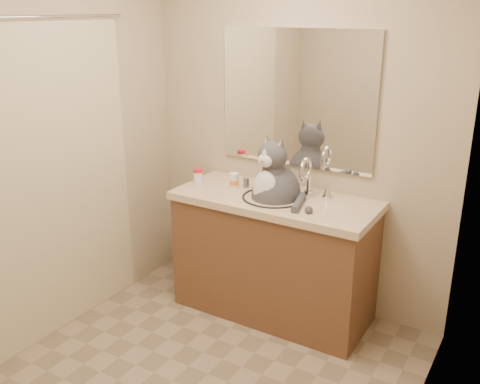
# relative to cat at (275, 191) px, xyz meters

# --- Properties ---
(room) EXTENTS (2.22, 2.52, 2.42)m
(room) POSITION_rel_cat_xyz_m (-0.00, -0.96, 0.31)
(room) COLOR gray
(room) RESTS_ON ground
(vanity) EXTENTS (1.34, 0.59, 1.12)m
(vanity) POSITION_rel_cat_xyz_m (-0.00, 0.01, -0.45)
(vanity) COLOR brown
(vanity) RESTS_ON ground
(mirror) EXTENTS (1.10, 0.02, 0.90)m
(mirror) POSITION_rel_cat_xyz_m (-0.00, 0.28, 0.56)
(mirror) COLOR white
(mirror) RESTS_ON room
(shower_curtain) EXTENTS (0.02, 1.30, 1.93)m
(shower_curtain) POSITION_rel_cat_xyz_m (-1.05, -0.86, 0.14)
(shower_curtain) COLOR beige
(shower_curtain) RESTS_ON ground
(cat) EXTENTS (0.44, 0.42, 0.63)m
(cat) POSITION_rel_cat_xyz_m (0.00, 0.00, 0.00)
(cat) COLOR #414146
(cat) RESTS_ON vanity
(pill_bottle_redcap) EXTENTS (0.08, 0.08, 0.11)m
(pill_bottle_redcap) POSITION_rel_cat_xyz_m (-0.59, -0.03, 0.01)
(pill_bottle_redcap) COLOR white
(pill_bottle_redcap) RESTS_ON vanity
(pill_bottle_orange) EXTENTS (0.07, 0.07, 0.11)m
(pill_bottle_orange) POSITION_rel_cat_xyz_m (-0.33, 0.02, 0.01)
(pill_bottle_orange) COLOR white
(pill_bottle_orange) RESTS_ON vanity
(grey_canister) EXTENTS (0.04, 0.04, 0.06)m
(grey_canister) POSITION_rel_cat_xyz_m (-0.26, 0.08, -0.01)
(grey_canister) COLOR slate
(grey_canister) RESTS_ON vanity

